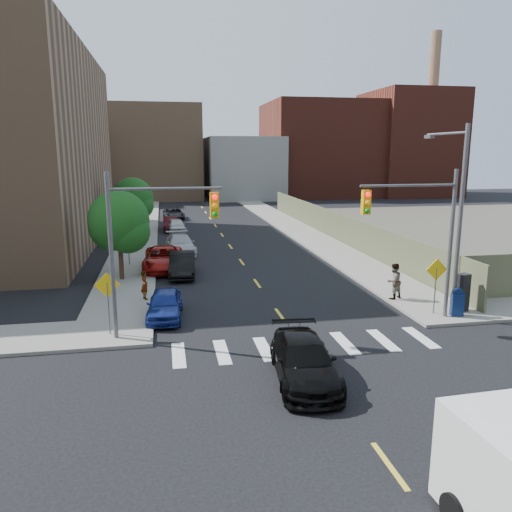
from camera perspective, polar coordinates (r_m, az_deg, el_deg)
name	(u,v)px	position (r m, az deg, el deg)	size (l,w,h in m)	color
ground	(336,392)	(17.23, 9.12, -15.08)	(160.00, 160.00, 0.00)	black
sidewalk_nw	(142,222)	(56.48, -12.91, 3.77)	(3.50, 73.00, 0.15)	gray
sidewalk_ne	(279,219)	(57.94, 2.63, 4.26)	(3.50, 73.00, 0.15)	gray
fence_north	(333,225)	(45.44, 8.80, 3.51)	(0.12, 44.00, 2.50)	#656A4A
gravel_lot	(500,229)	(56.08, 26.12, 2.75)	(36.00, 42.00, 0.06)	#595447
bg_bldg_west	(54,163)	(86.05, -22.05, 9.87)	(14.00, 18.00, 12.00)	#592319
bg_bldg_midwest	(157,153)	(86.41, -11.21, 11.50)	(14.00, 16.00, 15.00)	#8C6B4C
bg_bldg_center	(242,168)	(85.50, -1.59, 10.04)	(12.00, 16.00, 10.00)	gray
bg_bldg_east	(319,150)	(90.64, 7.17, 11.96)	(18.00, 18.00, 16.00)	#592319
bg_bldg_fareast	(408,144)	(94.90, 17.02, 12.14)	(14.00, 16.00, 18.00)	#592319
smokestack	(431,115)	(96.99, 19.38, 14.94)	(1.80, 1.80, 28.00)	#8C6B4C
signal_nw	(149,233)	(20.67, -12.15, 2.60)	(4.59, 0.30, 7.00)	#59595E
signal_ne	(421,225)	(23.58, 18.38, 3.38)	(4.59, 0.30, 7.00)	#59595E
streetlight_ne	(456,206)	(25.39, 21.91, 5.27)	(0.25, 3.70, 9.00)	#59595E
warn_sign_nw	(108,292)	(21.82, -16.61, -3.96)	(1.06, 0.06, 2.83)	#59595E
warn_sign_ne	(436,276)	(25.07, 19.89, -2.15)	(1.06, 0.06, 2.83)	#59595E
warn_sign_midwest	(128,238)	(34.97, -14.41, 2.01)	(1.06, 0.06, 2.83)	#59595E
tree_west_near	(119,225)	(30.86, -15.39, 3.48)	(3.66, 3.64, 5.52)	#332114
tree_west_far	(133,201)	(45.73, -13.90, 6.17)	(3.66, 3.64, 5.52)	#332114
parked_car_blue	(165,304)	(24.08, -10.38, -5.44)	(1.59, 3.96, 1.35)	navy
parked_car_black	(182,264)	(31.94, -8.41, -0.95)	(1.57, 4.50, 1.48)	black
parked_car_red	(163,258)	(33.74, -10.56, -0.28)	(2.55, 5.53, 1.54)	#9E130F
parked_car_silver	(180,244)	(38.83, -8.67, 1.34)	(2.09, 5.14, 1.49)	#ADB0B5
parked_car_white	(176,226)	(49.03, -9.10, 3.44)	(1.63, 4.04, 1.38)	silver
parked_car_maroon	(170,224)	(50.57, -9.76, 3.65)	(1.41, 4.05, 1.33)	#420D13
parked_car_grey	(174,214)	(58.92, -9.38, 4.80)	(2.15, 4.65, 1.29)	black
black_sedan	(304,360)	(17.59, 5.52, -11.79)	(2.02, 4.96, 1.44)	black
mailbox	(457,302)	(25.42, 22.01, -4.93)	(0.63, 0.54, 1.33)	#0D2051
payphone	(463,292)	(26.16, 22.53, -3.87)	(0.55, 0.45, 1.85)	black
pedestrian_west	(145,285)	(26.72, -12.62, -3.27)	(0.56, 0.37, 1.53)	gray
pedestrian_east	(394,281)	(27.11, 15.48, -2.79)	(0.92, 0.72, 1.90)	gray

